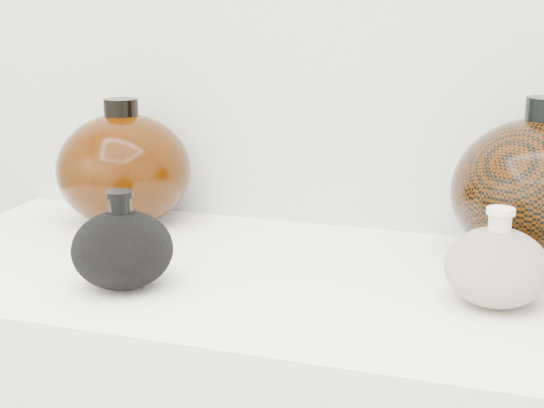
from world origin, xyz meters
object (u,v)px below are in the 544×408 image
(left_round_pot, at_px, (124,169))
(black_gourd_vase, at_px, (123,249))
(cream_gourd_vase, at_px, (496,266))
(right_round_pot, at_px, (542,192))

(left_round_pot, bearing_deg, black_gourd_vase, -61.90)
(cream_gourd_vase, xyz_separation_m, left_round_pot, (-0.60, 0.17, 0.04))
(cream_gourd_vase, height_order, left_round_pot, left_round_pot)
(cream_gourd_vase, relative_size, right_round_pot, 0.49)
(right_round_pot, bearing_deg, left_round_pot, 179.74)
(black_gourd_vase, bearing_deg, cream_gourd_vase, 10.67)
(black_gourd_vase, distance_m, right_round_pot, 0.58)
(black_gourd_vase, relative_size, right_round_pot, 0.55)
(black_gourd_vase, relative_size, cream_gourd_vase, 1.13)
(black_gourd_vase, xyz_separation_m, cream_gourd_vase, (0.46, 0.09, -0.00))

